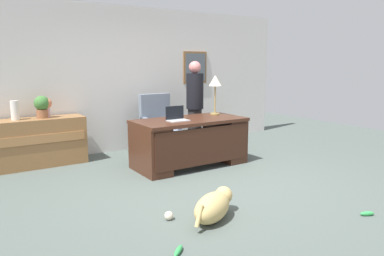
{
  "coord_description": "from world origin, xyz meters",
  "views": [
    {
      "loc": [
        -2.91,
        -3.95,
        1.65
      ],
      "look_at": [
        -0.12,
        0.3,
        0.75
      ],
      "focal_mm": 34.12,
      "sensor_mm": 36.0,
      "label": 1
    }
  ],
  "objects_px": {
    "vase_with_flowers": "(47,105)",
    "person_standing": "(195,105)",
    "armchair": "(159,127)",
    "credenza": "(38,142)",
    "laptop": "(177,117)",
    "dog_toy_ball": "(169,216)",
    "potted_plant": "(42,106)",
    "desk_lamp": "(215,83)",
    "dog_toy_bone": "(367,214)",
    "dog_lying": "(214,206)",
    "dog_toy_plush": "(178,251)",
    "desk": "(191,141)",
    "vase_empty": "(15,110)"
  },
  "relations": [
    {
      "from": "vase_with_flowers",
      "to": "person_standing",
      "type": "bearing_deg",
      "value": -11.71
    },
    {
      "from": "person_standing",
      "to": "vase_with_flowers",
      "type": "relative_size",
      "value": 5.33
    },
    {
      "from": "armchair",
      "to": "person_standing",
      "type": "bearing_deg",
      "value": -18.62
    },
    {
      "from": "credenza",
      "to": "laptop",
      "type": "bearing_deg",
      "value": -37.11
    },
    {
      "from": "armchair",
      "to": "vase_with_flowers",
      "type": "distance_m",
      "value": 1.97
    },
    {
      "from": "laptop",
      "to": "dog_toy_ball",
      "type": "bearing_deg",
      "value": -123.54
    },
    {
      "from": "vase_with_flowers",
      "to": "potted_plant",
      "type": "bearing_deg",
      "value": 180.0
    },
    {
      "from": "credenza",
      "to": "desk_lamp",
      "type": "height_order",
      "value": "desk_lamp"
    },
    {
      "from": "armchair",
      "to": "potted_plant",
      "type": "height_order",
      "value": "potted_plant"
    },
    {
      "from": "person_standing",
      "to": "laptop",
      "type": "relative_size",
      "value": 5.29
    },
    {
      "from": "dog_toy_bone",
      "to": "dog_lying",
      "type": "bearing_deg",
      "value": 150.21
    },
    {
      "from": "credenza",
      "to": "dog_toy_plush",
      "type": "xyz_separation_m",
      "value": [
        0.45,
        -3.64,
        -0.37
      ]
    },
    {
      "from": "vase_with_flowers",
      "to": "desk",
      "type": "bearing_deg",
      "value": -35.44
    },
    {
      "from": "desk",
      "to": "credenza",
      "type": "height_order",
      "value": "credenza"
    },
    {
      "from": "vase_with_flowers",
      "to": "dog_toy_ball",
      "type": "distance_m",
      "value": 3.18
    },
    {
      "from": "credenza",
      "to": "dog_toy_ball",
      "type": "height_order",
      "value": "credenza"
    },
    {
      "from": "vase_empty",
      "to": "potted_plant",
      "type": "distance_m",
      "value": 0.4
    },
    {
      "from": "armchair",
      "to": "dog_toy_plush",
      "type": "relative_size",
      "value": 5.51
    },
    {
      "from": "dog_toy_plush",
      "to": "dog_lying",
      "type": "bearing_deg",
      "value": 30.21
    },
    {
      "from": "credenza",
      "to": "desk_lamp",
      "type": "bearing_deg",
      "value": -22.42
    },
    {
      "from": "credenza",
      "to": "dog_lying",
      "type": "distance_m",
      "value": 3.45
    },
    {
      "from": "armchair",
      "to": "dog_toy_ball",
      "type": "bearing_deg",
      "value": -116.3
    },
    {
      "from": "vase_empty",
      "to": "potted_plant",
      "type": "relative_size",
      "value": 0.84
    },
    {
      "from": "laptop",
      "to": "dog_toy_bone",
      "type": "bearing_deg",
      "value": -73.64
    },
    {
      "from": "dog_toy_bone",
      "to": "dog_toy_plush",
      "type": "distance_m",
      "value": 2.2
    },
    {
      "from": "laptop",
      "to": "dog_toy_ball",
      "type": "height_order",
      "value": "laptop"
    },
    {
      "from": "laptop",
      "to": "person_standing",
      "type": "bearing_deg",
      "value": 43.02
    },
    {
      "from": "laptop",
      "to": "dog_toy_bone",
      "type": "height_order",
      "value": "laptop"
    },
    {
      "from": "dog_lying",
      "to": "vase_empty",
      "type": "distance_m",
      "value": 3.64
    },
    {
      "from": "armchair",
      "to": "potted_plant",
      "type": "relative_size",
      "value": 3.04
    },
    {
      "from": "potted_plant",
      "to": "dog_toy_ball",
      "type": "relative_size",
      "value": 3.81
    },
    {
      "from": "laptop",
      "to": "vase_with_flowers",
      "type": "relative_size",
      "value": 1.01
    },
    {
      "from": "desk_lamp",
      "to": "dog_lying",
      "type": "bearing_deg",
      "value": -126.91
    },
    {
      "from": "dog_lying",
      "to": "vase_with_flowers",
      "type": "distance_m",
      "value": 3.49
    },
    {
      "from": "desk",
      "to": "desk_lamp",
      "type": "xyz_separation_m",
      "value": [
        0.66,
        0.23,
        0.89
      ]
    },
    {
      "from": "dog_toy_ball",
      "to": "dog_toy_plush",
      "type": "distance_m",
      "value": 0.71
    },
    {
      "from": "dog_toy_plush",
      "to": "dog_toy_bone",
      "type": "bearing_deg",
      "value": -11.76
    },
    {
      "from": "desk_lamp",
      "to": "desk",
      "type": "bearing_deg",
      "value": -160.84
    },
    {
      "from": "laptop",
      "to": "vase_empty",
      "type": "bearing_deg",
      "value": 147.04
    },
    {
      "from": "armchair",
      "to": "dog_toy_bone",
      "type": "xyz_separation_m",
      "value": [
        0.55,
        -3.79,
        -0.46
      ]
    },
    {
      "from": "person_standing",
      "to": "vase_empty",
      "type": "bearing_deg",
      "value": 170.08
    },
    {
      "from": "dog_toy_ball",
      "to": "dog_toy_plush",
      "type": "height_order",
      "value": "dog_toy_ball"
    },
    {
      "from": "desk",
      "to": "dog_toy_bone",
      "type": "bearing_deg",
      "value": -78.95
    },
    {
      "from": "dog_toy_ball",
      "to": "dog_toy_bone",
      "type": "bearing_deg",
      "value": -30.46
    },
    {
      "from": "armchair",
      "to": "potted_plant",
      "type": "distance_m",
      "value": 2.04
    },
    {
      "from": "desk",
      "to": "dog_toy_ball",
      "type": "height_order",
      "value": "desk"
    },
    {
      "from": "desk",
      "to": "potted_plant",
      "type": "height_order",
      "value": "potted_plant"
    },
    {
      "from": "vase_with_flowers",
      "to": "laptop",
      "type": "bearing_deg",
      "value": -39.86
    },
    {
      "from": "desk",
      "to": "dog_toy_plush",
      "type": "distance_m",
      "value": 2.83
    },
    {
      "from": "desk",
      "to": "vase_with_flowers",
      "type": "height_order",
      "value": "vase_with_flowers"
    }
  ]
}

